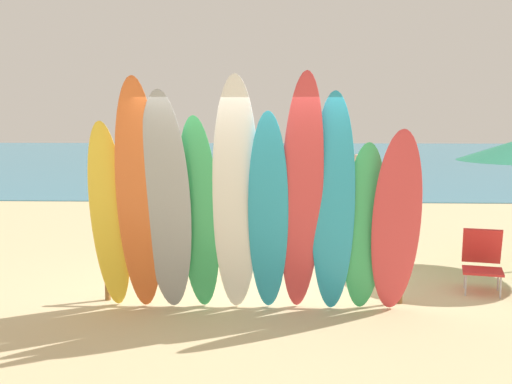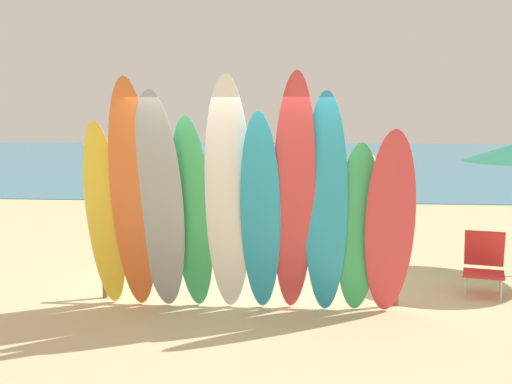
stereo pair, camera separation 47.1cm
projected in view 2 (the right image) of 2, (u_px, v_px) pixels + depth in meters
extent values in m
plane|color=#D3BC8C|center=(290.00, 184.00, 21.70)|extent=(60.00, 60.00, 0.00)
cube|color=teal|center=(300.00, 157.00, 36.81)|extent=(60.00, 40.00, 0.02)
cylinder|color=brown|center=(105.00, 275.00, 7.98)|extent=(0.07, 0.07, 0.59)
cylinder|color=brown|center=(396.00, 282.00, 7.65)|extent=(0.07, 0.07, 0.59)
cylinder|color=brown|center=(248.00, 255.00, 7.78)|extent=(3.76, 0.06, 0.06)
ellipsoid|color=yellow|center=(105.00, 215.00, 7.47)|extent=(0.51, 0.58, 2.25)
ellipsoid|color=orange|center=(133.00, 197.00, 7.26)|extent=(0.56, 0.77, 2.74)
ellipsoid|color=#999EA3|center=(159.00, 203.00, 7.24)|extent=(0.60, 0.74, 2.59)
ellipsoid|color=#38B266|center=(192.00, 215.00, 7.34)|extent=(0.53, 0.61, 2.31)
ellipsoid|color=white|center=(228.00, 197.00, 7.21)|extent=(0.57, 0.69, 2.76)
ellipsoid|color=#289EC6|center=(260.00, 214.00, 7.19)|extent=(0.46, 0.72, 2.37)
ellipsoid|color=#D13D42|center=(294.00, 196.00, 7.12)|extent=(0.57, 0.85, 2.79)
ellipsoid|color=#289EC6|center=(326.00, 205.00, 7.16)|extent=(0.52, 0.55, 2.58)
ellipsoid|color=#38B266|center=(358.00, 229.00, 7.26)|extent=(0.52, 0.45, 2.01)
ellipsoid|color=#D13D42|center=(390.00, 224.00, 7.12)|extent=(0.59, 0.60, 2.17)
cylinder|color=brown|center=(304.00, 225.00, 11.00)|extent=(0.13, 0.13, 0.85)
cylinder|color=brown|center=(290.00, 227.00, 10.75)|extent=(0.13, 0.13, 0.85)
cube|color=silver|center=(297.00, 205.00, 10.83)|extent=(0.46, 0.28, 0.20)
cube|color=silver|center=(297.00, 182.00, 10.79)|extent=(0.46, 0.48, 0.67)
sphere|color=brown|center=(298.00, 156.00, 10.73)|extent=(0.24, 0.24, 0.24)
cylinder|color=brown|center=(308.00, 179.00, 10.98)|extent=(0.10, 0.10, 0.59)
cylinder|color=brown|center=(286.00, 181.00, 10.59)|extent=(0.10, 0.10, 0.59)
cylinder|color=beige|center=(375.00, 205.00, 13.94)|extent=(0.11, 0.11, 0.71)
cylinder|color=beige|center=(365.00, 204.00, 14.16)|extent=(0.11, 0.11, 0.71)
cube|color=black|center=(370.00, 191.00, 14.01)|extent=(0.38, 0.24, 0.17)
cube|color=orange|center=(371.00, 176.00, 13.97)|extent=(0.40, 0.40, 0.56)
sphere|color=beige|center=(371.00, 159.00, 13.93)|extent=(0.20, 0.20, 0.20)
cylinder|color=beige|center=(379.00, 175.00, 13.79)|extent=(0.09, 0.09, 0.50)
cylinder|color=beige|center=(362.00, 174.00, 14.15)|extent=(0.09, 0.09, 0.50)
cylinder|color=#B7B7BC|center=(465.00, 288.00, 7.95)|extent=(0.02, 0.02, 0.28)
cylinder|color=#B7B7BC|center=(501.00, 291.00, 7.81)|extent=(0.02, 0.02, 0.28)
cylinder|color=#B7B7BC|center=(466.00, 281.00, 8.30)|extent=(0.02, 0.02, 0.28)
cylinder|color=#B7B7BC|center=(500.00, 284.00, 8.16)|extent=(0.02, 0.02, 0.28)
cube|color=red|center=(484.00, 274.00, 8.04)|extent=(0.60, 0.56, 0.03)
cube|color=red|center=(484.00, 249.00, 8.33)|extent=(0.55, 0.38, 0.51)
ellipsoid|color=teal|center=(301.00, 180.00, 21.98)|extent=(3.58, 0.84, 0.28)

